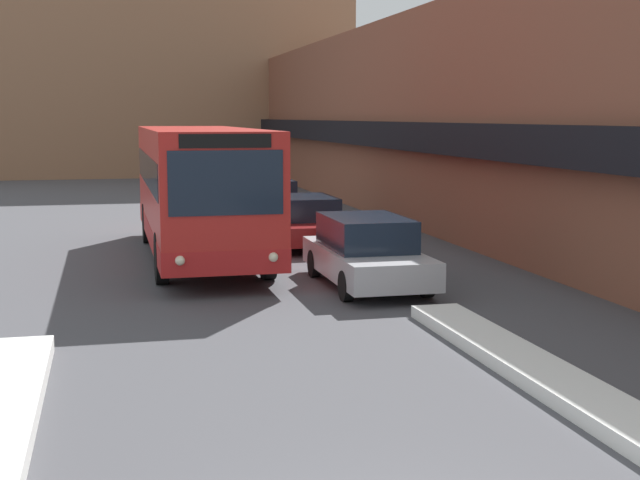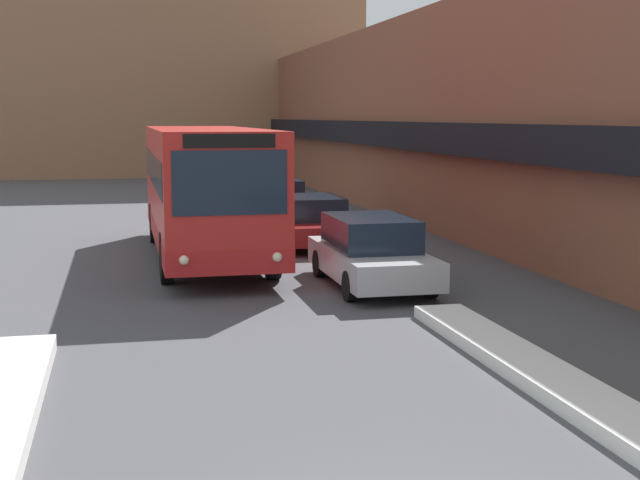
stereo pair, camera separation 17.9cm
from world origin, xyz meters
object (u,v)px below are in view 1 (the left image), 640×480
Objects in this scene: parked_car_middle at (304,221)px; parked_car_back at (269,201)px; parked_car_front at (367,252)px; city_bus at (199,188)px.

parked_car_middle is 5.78m from parked_car_back.
parked_car_front is 12.09m from parked_car_back.
parked_car_back reaches higher than parked_car_middle.
city_bus is 2.51× the size of parked_car_middle.
parked_car_front is 6.31m from parked_car_middle.
city_bus reaches higher than parked_car_middle.
parked_car_front is at bearing -55.90° from city_bus.
parked_car_middle is at bearing 27.83° from city_bus.
city_bus is at bearing 124.10° from parked_car_front.
parked_car_middle is (3.15, 1.66, -1.13)m from city_bus.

